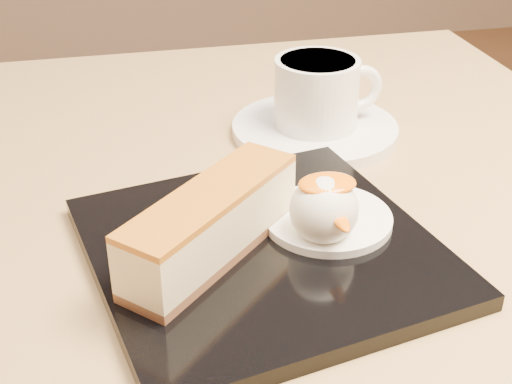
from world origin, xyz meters
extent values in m
cube|color=brown|center=(0.00, 0.00, 0.70)|extent=(0.80, 0.80, 0.04)
cube|color=black|center=(0.05, -0.04, 0.73)|extent=(0.26, 0.26, 0.01)
cube|color=brown|center=(0.01, -0.05, 0.74)|extent=(0.13, 0.13, 0.01)
cube|color=beige|center=(0.01, -0.05, 0.76)|extent=(0.13, 0.13, 0.04)
cube|color=#974F10|center=(0.01, -0.05, 0.78)|extent=(0.13, 0.13, 0.00)
cylinder|color=white|center=(0.10, -0.03, 0.73)|extent=(0.09, 0.09, 0.01)
sphere|color=white|center=(0.09, -0.05, 0.76)|extent=(0.05, 0.05, 0.05)
ellipsoid|color=orange|center=(0.09, -0.04, 0.77)|extent=(0.04, 0.03, 0.01)
ellipsoid|color=green|center=(0.07, -0.01, 0.74)|extent=(0.02, 0.01, 0.00)
ellipsoid|color=green|center=(0.08, 0.00, 0.74)|extent=(0.02, 0.02, 0.00)
ellipsoid|color=green|center=(0.06, 0.00, 0.74)|extent=(0.01, 0.02, 0.00)
cylinder|color=white|center=(0.14, 0.14, 0.72)|extent=(0.15, 0.15, 0.01)
cylinder|color=white|center=(0.14, 0.14, 0.76)|extent=(0.07, 0.07, 0.06)
cylinder|color=black|center=(0.14, 0.14, 0.79)|extent=(0.07, 0.07, 0.00)
torus|color=white|center=(0.18, 0.14, 0.76)|extent=(0.04, 0.01, 0.04)
camera|label=1|loc=(-0.05, -0.43, 1.00)|focal=50.00mm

